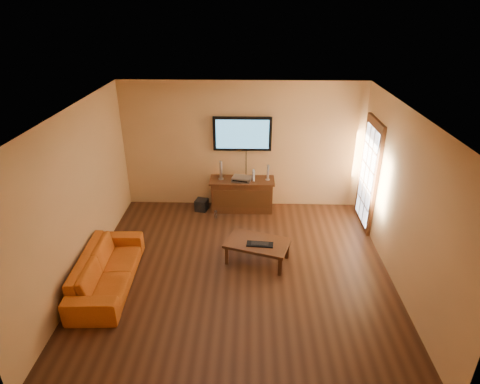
{
  "coord_description": "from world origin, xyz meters",
  "views": [
    {
      "loc": [
        0.18,
        -5.46,
        4.12
      ],
      "look_at": [
        0.0,
        0.8,
        1.1
      ],
      "focal_mm": 30.0,
      "sensor_mm": 36.0,
      "label": 1
    }
  ],
  "objects_px": {
    "speaker_left": "(221,171)",
    "bottle": "(216,214)",
    "speaker_right": "(268,173)",
    "av_receiver": "(242,179)",
    "game_console": "(254,175)",
    "media_console": "(242,194)",
    "subwoofer": "(202,205)",
    "coffee_table": "(257,244)",
    "television": "(242,134)",
    "keyboard": "(260,244)",
    "sofa": "(106,265)"
  },
  "relations": [
    {
      "from": "speaker_left",
      "to": "subwoofer",
      "type": "distance_m",
      "value": 0.87
    },
    {
      "from": "speaker_left",
      "to": "av_receiver",
      "type": "xyz_separation_m",
      "value": [
        0.44,
        -0.07,
        -0.14
      ]
    },
    {
      "from": "media_console",
      "to": "keyboard",
      "type": "relative_size",
      "value": 2.94
    },
    {
      "from": "bottle",
      "to": "speaker_right",
      "type": "bearing_deg",
      "value": 21.31
    },
    {
      "from": "television",
      "to": "sofa",
      "type": "xyz_separation_m",
      "value": [
        -2.06,
        -2.83,
        -1.25
      ]
    },
    {
      "from": "sofa",
      "to": "coffee_table",
      "type": "bearing_deg",
      "value": -76.08
    },
    {
      "from": "subwoofer",
      "to": "coffee_table",
      "type": "bearing_deg",
      "value": -44.01
    },
    {
      "from": "subwoofer",
      "to": "speaker_left",
      "type": "bearing_deg",
      "value": 24.92
    },
    {
      "from": "av_receiver",
      "to": "speaker_left",
      "type": "bearing_deg",
      "value": -175.1
    },
    {
      "from": "speaker_left",
      "to": "bottle",
      "type": "height_order",
      "value": "speaker_left"
    },
    {
      "from": "coffee_table",
      "to": "bottle",
      "type": "relative_size",
      "value": 6.67
    },
    {
      "from": "media_console",
      "to": "speaker_right",
      "type": "relative_size",
      "value": 4.05
    },
    {
      "from": "speaker_right",
      "to": "keyboard",
      "type": "distance_m",
      "value": 2.06
    },
    {
      "from": "sofa",
      "to": "speaker_right",
      "type": "relative_size",
      "value": 5.79
    },
    {
      "from": "av_receiver",
      "to": "television",
      "type": "bearing_deg",
      "value": 101.8
    },
    {
      "from": "sofa",
      "to": "television",
      "type": "bearing_deg",
      "value": -38.72
    },
    {
      "from": "coffee_table",
      "to": "bottle",
      "type": "xyz_separation_m",
      "value": [
        -0.85,
        1.49,
        -0.25
      ]
    },
    {
      "from": "speaker_left",
      "to": "game_console",
      "type": "relative_size",
      "value": 1.9
    },
    {
      "from": "av_receiver",
      "to": "keyboard",
      "type": "height_order",
      "value": "av_receiver"
    },
    {
      "from": "sofa",
      "to": "speaker_right",
      "type": "height_order",
      "value": "speaker_right"
    },
    {
      "from": "av_receiver",
      "to": "keyboard",
      "type": "relative_size",
      "value": 0.82
    },
    {
      "from": "av_receiver",
      "to": "bottle",
      "type": "relative_size",
      "value": 2.11
    },
    {
      "from": "speaker_right",
      "to": "speaker_left",
      "type": "bearing_deg",
      "value": 179.44
    },
    {
      "from": "media_console",
      "to": "speaker_left",
      "type": "height_order",
      "value": "speaker_left"
    },
    {
      "from": "sofa",
      "to": "subwoofer",
      "type": "relative_size",
      "value": 7.89
    },
    {
      "from": "speaker_right",
      "to": "av_receiver",
      "type": "bearing_deg",
      "value": -174.1
    },
    {
      "from": "coffee_table",
      "to": "keyboard",
      "type": "relative_size",
      "value": 2.59
    },
    {
      "from": "speaker_left",
      "to": "game_console",
      "type": "xyz_separation_m",
      "value": [
        0.69,
        -0.02,
        -0.08
      ]
    },
    {
      "from": "speaker_right",
      "to": "keyboard",
      "type": "relative_size",
      "value": 0.73
    },
    {
      "from": "speaker_left",
      "to": "keyboard",
      "type": "xyz_separation_m",
      "value": [
        0.79,
        -2.01,
        -0.48
      ]
    },
    {
      "from": "speaker_left",
      "to": "speaker_right",
      "type": "bearing_deg",
      "value": -0.56
    },
    {
      "from": "speaker_left",
      "to": "media_console",
      "type": "bearing_deg",
      "value": -2.25
    },
    {
      "from": "coffee_table",
      "to": "sofa",
      "type": "bearing_deg",
      "value": -163.48
    },
    {
      "from": "av_receiver",
      "to": "subwoofer",
      "type": "distance_m",
      "value": 1.06
    },
    {
      "from": "coffee_table",
      "to": "keyboard",
      "type": "height_order",
      "value": "keyboard"
    },
    {
      "from": "media_console",
      "to": "av_receiver",
      "type": "distance_m",
      "value": 0.39
    },
    {
      "from": "coffee_table",
      "to": "game_console",
      "type": "relative_size",
      "value": 5.66
    },
    {
      "from": "media_console",
      "to": "sofa",
      "type": "relative_size",
      "value": 0.7
    },
    {
      "from": "media_console",
      "to": "av_receiver",
      "type": "bearing_deg",
      "value": -99.41
    },
    {
      "from": "coffee_table",
      "to": "subwoofer",
      "type": "relative_size",
      "value": 4.86
    },
    {
      "from": "subwoofer",
      "to": "bottle",
      "type": "height_order",
      "value": "subwoofer"
    },
    {
      "from": "speaker_left",
      "to": "speaker_right",
      "type": "xyz_separation_m",
      "value": [
        0.98,
        -0.01,
        -0.03
      ]
    },
    {
      "from": "coffee_table",
      "to": "av_receiver",
      "type": "xyz_separation_m",
      "value": [
        -0.32,
        1.86,
        0.4
      ]
    },
    {
      "from": "media_console",
      "to": "subwoofer",
      "type": "bearing_deg",
      "value": -175.41
    },
    {
      "from": "coffee_table",
      "to": "sofa",
      "type": "distance_m",
      "value": 2.48
    },
    {
      "from": "speaker_left",
      "to": "speaker_right",
      "type": "height_order",
      "value": "speaker_left"
    },
    {
      "from": "speaker_left",
      "to": "bottle",
      "type": "relative_size",
      "value": 2.25
    },
    {
      "from": "av_receiver",
      "to": "keyboard",
      "type": "xyz_separation_m",
      "value": [
        0.36,
        -1.94,
        -0.34
      ]
    },
    {
      "from": "television",
      "to": "media_console",
      "type": "bearing_deg",
      "value": -90.0
    },
    {
      "from": "speaker_right",
      "to": "av_receiver",
      "type": "height_order",
      "value": "speaker_right"
    }
  ]
}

